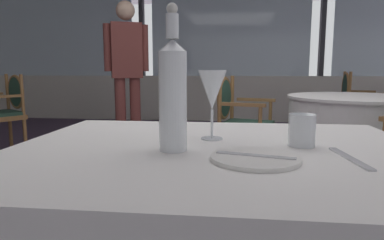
{
  "coord_description": "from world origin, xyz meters",
  "views": [
    {
      "loc": [
        0.04,
        -2.03,
        0.96
      ],
      "look_at": [
        -0.07,
        -1.04,
        0.82
      ],
      "focal_mm": 31.95,
      "sensor_mm": 36.0,
      "label": 1
    }
  ],
  "objects_px": {
    "side_plate": "(255,158)",
    "dining_chair_0_1": "(5,108)",
    "dining_chair_2_0": "(355,102)",
    "wine_glass": "(212,91)",
    "dining_chair_1_0": "(239,117)",
    "diner_person_0": "(127,65)",
    "water_bottle": "(173,92)",
    "water_tumbler": "(302,130)"
  },
  "relations": [
    {
      "from": "side_plate",
      "to": "dining_chair_0_1",
      "type": "height_order",
      "value": "dining_chair_0_1"
    },
    {
      "from": "side_plate",
      "to": "dining_chair_2_0",
      "type": "xyz_separation_m",
      "value": [
        1.55,
        3.84,
        -0.21
      ]
    },
    {
      "from": "wine_glass",
      "to": "dining_chair_1_0",
      "type": "height_order",
      "value": "wine_glass"
    },
    {
      "from": "diner_person_0",
      "to": "water_bottle",
      "type": "bearing_deg",
      "value": 176.4
    },
    {
      "from": "dining_chair_0_1",
      "to": "diner_person_0",
      "type": "bearing_deg",
      "value": 146.24
    },
    {
      "from": "wine_glass",
      "to": "dining_chair_1_0",
      "type": "distance_m",
      "value": 2.12
    },
    {
      "from": "dining_chair_2_0",
      "to": "wine_glass",
      "type": "bearing_deg",
      "value": -106.71
    },
    {
      "from": "wine_glass",
      "to": "dining_chair_1_0",
      "type": "xyz_separation_m",
      "value": [
        0.13,
        2.08,
        -0.36
      ]
    },
    {
      "from": "water_tumbler",
      "to": "water_bottle",
      "type": "bearing_deg",
      "value": -165.26
    },
    {
      "from": "dining_chair_0_1",
      "to": "dining_chair_2_0",
      "type": "xyz_separation_m",
      "value": [
        4.12,
        1.08,
        0.0
      ]
    },
    {
      "from": "dining_chair_2_0",
      "to": "water_bottle",
      "type": "bearing_deg",
      "value": -106.97
    },
    {
      "from": "wine_glass",
      "to": "dining_chair_0_1",
      "type": "bearing_deg",
      "value": 134.12
    },
    {
      "from": "side_plate",
      "to": "water_bottle",
      "type": "height_order",
      "value": "water_bottle"
    },
    {
      "from": "water_bottle",
      "to": "diner_person_0",
      "type": "xyz_separation_m",
      "value": [
        -1.1,
        3.2,
        0.11
      ]
    },
    {
      "from": "side_plate",
      "to": "dining_chair_1_0",
      "type": "distance_m",
      "value": 2.32
    },
    {
      "from": "water_tumbler",
      "to": "diner_person_0",
      "type": "xyz_separation_m",
      "value": [
        -1.44,
        3.11,
        0.21
      ]
    },
    {
      "from": "water_tumbler",
      "to": "dining_chair_2_0",
      "type": "xyz_separation_m",
      "value": [
        1.42,
        3.68,
        -0.25
      ]
    },
    {
      "from": "water_bottle",
      "to": "dining_chair_2_0",
      "type": "bearing_deg",
      "value": 65.05
    },
    {
      "from": "wine_glass",
      "to": "dining_chair_0_1",
      "type": "relative_size",
      "value": 0.22
    },
    {
      "from": "wine_glass",
      "to": "diner_person_0",
      "type": "bearing_deg",
      "value": 111.43
    },
    {
      "from": "dining_chair_1_0",
      "to": "dining_chair_2_0",
      "type": "height_order",
      "value": "dining_chair_2_0"
    },
    {
      "from": "side_plate",
      "to": "water_tumbler",
      "type": "relative_size",
      "value": 2.36
    },
    {
      "from": "wine_glass",
      "to": "water_bottle",
      "type": "bearing_deg",
      "value": -120.64
    },
    {
      "from": "dining_chair_1_0",
      "to": "dining_chair_2_0",
      "type": "bearing_deg",
      "value": 60.58
    },
    {
      "from": "wine_glass",
      "to": "dining_chair_0_1",
      "type": "height_order",
      "value": "wine_glass"
    },
    {
      "from": "side_plate",
      "to": "wine_glass",
      "type": "relative_size",
      "value": 1.01
    },
    {
      "from": "dining_chair_0_1",
      "to": "dining_chair_1_0",
      "type": "xyz_separation_m",
      "value": [
        2.59,
        -0.45,
        -0.01
      ]
    },
    {
      "from": "water_tumbler",
      "to": "side_plate",
      "type": "bearing_deg",
      "value": -129.74
    },
    {
      "from": "water_tumbler",
      "to": "dining_chair_1_0",
      "type": "relative_size",
      "value": 0.1
    },
    {
      "from": "water_bottle",
      "to": "side_plate",
      "type": "bearing_deg",
      "value": -19.87
    },
    {
      "from": "water_bottle",
      "to": "dining_chair_0_1",
      "type": "relative_size",
      "value": 0.4
    },
    {
      "from": "water_bottle",
      "to": "dining_chair_0_1",
      "type": "xyz_separation_m",
      "value": [
        -2.37,
        2.69,
        -0.36
      ]
    },
    {
      "from": "water_bottle",
      "to": "dining_chair_0_1",
      "type": "bearing_deg",
      "value": 131.37
    },
    {
      "from": "dining_chair_0_1",
      "to": "water_tumbler",
      "type": "bearing_deg",
      "value": 80.53
    },
    {
      "from": "wine_glass",
      "to": "dining_chair_1_0",
      "type": "relative_size",
      "value": 0.23
    },
    {
      "from": "wine_glass",
      "to": "diner_person_0",
      "type": "relative_size",
      "value": 0.12
    },
    {
      "from": "water_tumbler",
      "to": "diner_person_0",
      "type": "distance_m",
      "value": 3.43
    },
    {
      "from": "dining_chair_1_0",
      "to": "diner_person_0",
      "type": "height_order",
      "value": "diner_person_0"
    },
    {
      "from": "water_bottle",
      "to": "dining_chair_1_0",
      "type": "relative_size",
      "value": 0.4
    },
    {
      "from": "wine_glass",
      "to": "dining_chair_2_0",
      "type": "relative_size",
      "value": 0.22
    },
    {
      "from": "water_tumbler",
      "to": "dining_chair_1_0",
      "type": "bearing_deg",
      "value": 93.13
    },
    {
      "from": "dining_chair_0_1",
      "to": "wine_glass",
      "type": "bearing_deg",
      "value": 78.51
    }
  ]
}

